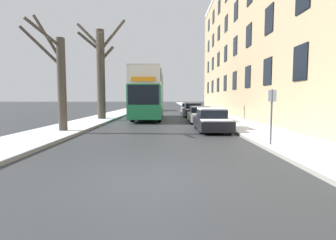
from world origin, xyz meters
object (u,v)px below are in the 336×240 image
Objects in this scene: double_decker_bus at (149,92)px; parked_car_3 at (189,109)px; bare_tree_left_1 at (101,70)px; oncoming_van at (152,103)px; parked_car_0 at (212,120)px; bare_tree_left_0 at (60,79)px; parked_car_2 at (193,110)px; street_sign_post at (272,114)px; parked_car_1 at (201,115)px; pedestrian_left_sidewalk at (100,110)px.

parked_car_3 is at bearing 63.83° from double_decker_bus.
oncoming_van is (3.25, 19.32, -3.23)m from bare_tree_left_1.
oncoming_van reaches higher than parked_car_0.
parked_car_0 is 18.06m from parked_car_3.
parked_car_0 is 27.48m from oncoming_van.
double_decker_bus is (4.17, 10.10, -0.45)m from bare_tree_left_0.
parked_car_2 is at bearing -90.00° from parked_car_3.
bare_tree_left_0 is at bearing 155.66° from street_sign_post.
parked_car_2 is at bearing 56.78° from bare_tree_left_0.
double_decker_bus is 10.27m from parked_car_0.
double_decker_bus is at bearing 141.29° from parked_car_1.
bare_tree_left_1 is 4.02m from pedestrian_left_sidewalk.
double_decker_bus is at bearing -87.37° from oncoming_van.
bare_tree_left_0 is 1.50× the size of parked_car_3.
bare_tree_left_0 reaches higher than parked_car_2.
parked_car_2 is at bearing 90.00° from parked_car_1.
parked_car_3 is 0.75× the size of oncoming_van.
bare_tree_left_0 is 1.12× the size of oncoming_van.
double_decker_bus is at bearing 115.96° from parked_car_0.
parked_car_1 is 6.54m from parked_car_2.
oncoming_van is at bearing 103.73° from parked_car_1.
bare_tree_left_1 reaches higher than parked_car_2.
double_decker_bus reaches higher than parked_car_3.
parked_car_0 is 12.08m from parked_car_2.
double_decker_bus is at bearing 67.58° from bare_tree_left_0.
parked_car_3 reaches higher than parked_car_1.
bare_tree_left_1 is at bearing 138.01° from parked_car_0.
bare_tree_left_0 is 4.13× the size of pedestrian_left_sidewalk.
parked_car_1 is (8.58, 6.56, -2.39)m from bare_tree_left_0.
bare_tree_left_0 reaches higher than double_decker_bus.
double_decker_bus reaches higher than parked_car_2.
bare_tree_left_0 is 8.97m from parked_car_0.
parked_car_2 is (0.00, 6.54, 0.08)m from parked_car_1.
bare_tree_left_1 is 13.97m from parked_car_3.
pedestrian_left_sidewalk reaches higher than parked_car_3.
bare_tree_left_0 is 0.62× the size of double_decker_bus.
pedestrian_left_sidewalk is at bearing -163.37° from parked_car_2.
bare_tree_left_0 reaches higher than oncoming_van.
bare_tree_left_1 is at bearing -99.55° from oncoming_van.
oncoming_van is at bearing 120.46° from parked_car_3.
parked_car_0 is at bearing 19.40° from pedestrian_left_sidewalk.
bare_tree_left_0 is 28.25m from oncoming_van.
bare_tree_left_1 is 10.29m from parked_car_2.
double_decker_bus is 2.29× the size of parked_car_2.
parked_car_0 is at bearing 103.88° from street_sign_post.
bare_tree_left_0 is 10.94m from double_decker_bus.
parked_car_0 is at bearing -79.01° from oncoming_van.
parked_car_1 is at bearing 97.04° from street_sign_post.
bare_tree_left_0 reaches higher than street_sign_post.
bare_tree_left_0 is 10.61m from pedestrian_left_sidewalk.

